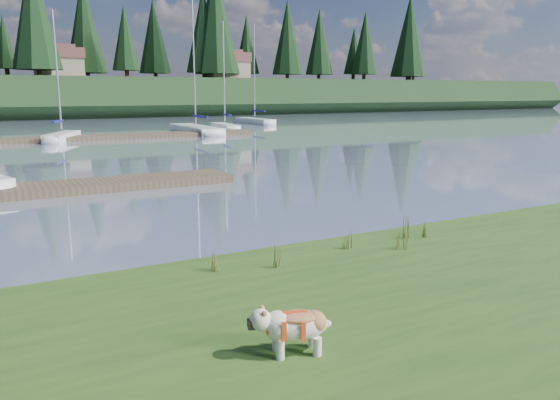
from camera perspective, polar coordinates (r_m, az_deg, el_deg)
ground at (r=41.24m, az=-22.75°, el=5.66°), size 200.00×200.00×0.00m
bank at (r=7.28m, az=11.88°, el=-15.55°), size 60.00×9.00×0.35m
ridge at (r=83.99m, az=-26.19°, el=9.54°), size 200.00×20.00×5.00m
bulldog at (r=6.64m, az=1.51°, el=-12.84°), size 1.00×0.59×0.59m
dock_far at (r=41.48m, az=-20.02°, el=6.10°), size 26.00×2.20×0.30m
sailboat_bg_2 at (r=41.86m, az=-21.61°, el=6.28°), size 3.43×5.72×8.92m
sailboat_bg_3 at (r=47.49m, az=-9.12°, el=7.42°), size 2.11×9.74×14.06m
sailboat_bg_4 at (r=49.73m, az=-5.94°, el=7.68°), size 2.03×6.39×9.46m
sailboat_bg_5 at (r=59.41m, az=-2.95°, el=8.30°), size 1.83×7.30×10.42m
weed_0 at (r=9.76m, az=-0.15°, el=-5.78°), size 0.17×0.14×0.52m
weed_1 at (r=10.95m, az=7.00°, el=-4.19°), size 0.17×0.14×0.42m
weed_2 at (r=11.92m, az=13.00°, el=-2.71°), size 0.17×0.14×0.61m
weed_3 at (r=9.62m, az=-6.81°, el=-6.18°), size 0.17×0.14×0.49m
weed_4 at (r=11.09m, az=12.54°, el=-4.05°), size 0.17×0.14×0.47m
weed_5 at (r=12.12m, az=14.82°, el=-2.78°), size 0.17×0.14×0.51m
mud_lip at (r=10.77m, az=-3.61°, el=-6.92°), size 60.00×0.50×0.14m
conifer_4 at (r=77.82m, az=-24.31°, el=17.49°), size 6.16×6.16×15.10m
conifer_5 at (r=83.47m, az=-15.88°, el=15.98°), size 3.96×3.96×10.35m
conifer_6 at (r=85.89m, az=-6.76°, el=18.30°), size 7.04×7.04×17.00m
conifer_7 at (r=94.47m, az=0.78°, el=16.63°), size 5.28×5.28×13.20m
conifer_8 at (r=98.22m, az=8.86°, el=15.90°), size 4.62×4.62×11.77m
conifer_9 at (r=108.90m, az=13.54°, el=15.98°), size 5.94×5.94×14.62m
house_1 at (r=82.61m, az=-22.16°, el=13.20°), size 6.30×5.30×4.65m
house_2 at (r=87.02m, az=-5.66°, el=13.82°), size 6.30×5.30×4.65m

